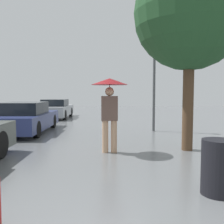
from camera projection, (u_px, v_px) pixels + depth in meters
pedestrian at (110, 97)px, 6.42m from camera, size 0.95×0.95×1.93m
parked_car_middle at (25, 118)px, 9.89m from camera, size 1.78×4.14×1.20m
parked_car_farthest at (56, 109)px, 15.72m from camera, size 1.65×3.93×1.18m
tree at (190, 14)px, 6.54m from camera, size 2.96×2.96×5.11m
street_lamp at (154, 72)px, 10.05m from camera, size 0.28×0.28×3.76m
trash_bin at (219, 167)px, 3.79m from camera, size 0.52×0.52×0.84m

